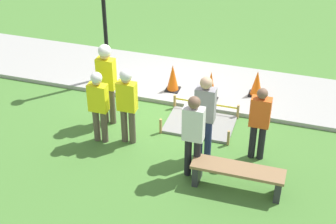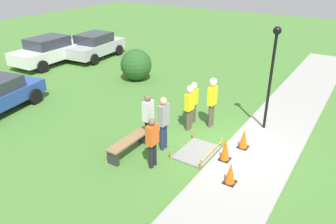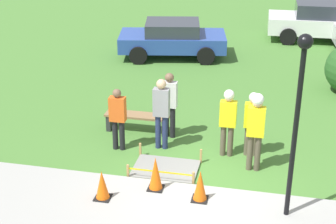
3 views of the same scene
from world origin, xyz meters
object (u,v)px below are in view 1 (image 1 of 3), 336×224
Objects in this scene: worker_supervisor at (127,100)px; bystander_in_gray_shirt at (193,132)px; traffic_cone_far_patch at (211,86)px; traffic_cone_near_patch at (257,83)px; traffic_cone_sidewalk_edge at (173,78)px; park_bench at (238,174)px; bystander_in_white_shirt at (205,113)px; worker_assistant at (106,77)px; bystander_in_orange_shirt at (259,120)px; worker_trainee at (98,102)px.

bystander_in_gray_shirt reaches higher than worker_supervisor.
traffic_cone_far_patch is 2.80m from bystander_in_gray_shirt.
traffic_cone_sidewalk_edge reaches higher than traffic_cone_near_patch.
traffic_cone_sidewalk_edge is 3.80m from park_bench.
traffic_cone_far_patch is at bearing -84.10° from bystander_in_gray_shirt.
traffic_cone_near_patch is 0.35× the size of bystander_in_white_shirt.
traffic_cone_near_patch is 0.34× the size of worker_assistant.
traffic_cone_near_patch is 3.48m from park_bench.
worker_assistant is (1.00, 1.67, 0.74)m from traffic_cone_sidewalk_edge.
traffic_cone_sidewalk_edge is 0.36× the size of worker_assistant.
traffic_cone_sidewalk_edge is 2.73m from bystander_in_white_shirt.
worker_supervisor reaches higher than bystander_in_orange_shirt.
worker_supervisor is at bearing 56.99° from traffic_cone_far_patch.
park_bench is at bearing 93.14° from traffic_cone_near_patch.
park_bench is at bearing 167.33° from worker_trainee.
bystander_in_gray_shirt is at bearing 84.72° from bystander_in_white_shirt.
worker_assistant reaches higher than worker_supervisor.
traffic_cone_near_patch is at bearing -136.35° from worker_trainee.
bystander_in_gray_shirt is (-2.18, 0.55, 0.05)m from worker_trainee.
worker_assistant is at bearing 59.06° from traffic_cone_sidewalk_edge.
park_bench is 1.00× the size of worker_supervisor.
park_bench is at bearing 156.19° from worker_assistant.
bystander_in_orange_shirt is at bearing -99.88° from park_bench.
traffic_cone_near_patch is at bearing -104.01° from bystander_in_white_shirt.
bystander_in_orange_shirt reaches higher than traffic_cone_far_patch.
bystander_in_white_shirt is at bearing -177.27° from worker_trainee.
traffic_cone_near_patch is at bearing -80.91° from bystander_in_orange_shirt.
worker_assistant reaches higher than bystander_in_orange_shirt.
worker_assistant is 1.16× the size of worker_trainee.
bystander_in_white_shirt is at bearing 75.99° from traffic_cone_near_patch.
worker_assistant is 3.43m from bystander_in_orange_shirt.
traffic_cone_far_patch is at bearing -67.34° from park_bench.
traffic_cone_far_patch is at bearing 167.69° from traffic_cone_sidewalk_edge.
worker_assistant is at bearing -23.81° from park_bench.
traffic_cone_sidewalk_edge is 0.39× the size of park_bench.
bystander_in_white_shirt is (-2.24, -0.11, 0.09)m from worker_trainee.
park_bench is at bearing 80.12° from bystander_in_orange_shirt.
bystander_in_gray_shirt is (0.73, 3.33, 0.61)m from traffic_cone_near_patch.
bystander_in_white_shirt is (0.67, 2.67, 0.65)m from traffic_cone_near_patch.
worker_assistant is 0.76m from worker_trainee.
worker_assistant is at bearing -14.60° from bystander_in_white_shirt.
worker_supervisor is 1.75m from bystander_in_gray_shirt.
bystander_in_white_shirt is (-2.35, 0.61, -0.11)m from worker_assistant.
traffic_cone_far_patch reaches higher than traffic_cone_sidewalk_edge.
worker_trainee is 3.31m from bystander_in_orange_shirt.
worker_supervisor reaches higher than traffic_cone_far_patch.
park_bench is 1.15m from bystander_in_gray_shirt.
worker_supervisor is 0.60m from worker_trainee.
traffic_cone_far_patch is 0.40× the size of worker_assistant.
worker_assistant is 1.08× the size of bystander_in_gray_shirt.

